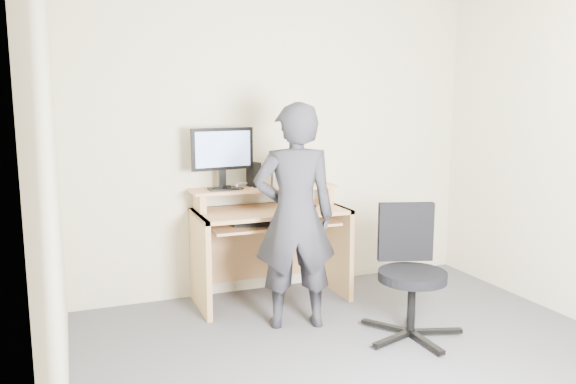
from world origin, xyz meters
TOP-DOWN VIEW (x-y plane):
  - ground at (0.00, 0.00)m, footprint 3.50×3.50m
  - back_wall at (0.00, 1.75)m, footprint 3.50×0.02m
  - desk at (-0.20, 1.53)m, footprint 1.20×0.60m
  - monitor at (-0.55, 1.57)m, footprint 0.51×0.14m
  - external_drive at (-0.28, 1.64)m, footprint 0.10×0.14m
  - travel_mug at (-0.10, 1.61)m, footprint 0.09×0.09m
  - smartphone at (0.19, 1.58)m, footprint 0.11×0.15m
  - charger at (-0.52, 1.55)m, footprint 0.06×0.05m
  - headphones at (-0.36, 1.63)m, footprint 0.18×0.18m
  - keyboard at (-0.29, 1.36)m, footprint 0.49×0.30m
  - mouse at (0.11, 1.35)m, footprint 0.10×0.06m
  - office_chair at (0.46, 0.47)m, footprint 0.70×0.67m
  - person at (-0.22, 0.89)m, footprint 0.65×0.50m

SIDE VIEW (x-z plane):
  - ground at x=0.00m, z-range 0.00..0.00m
  - office_chair at x=0.46m, z-range 0.04..0.92m
  - desk at x=-0.20m, z-range 0.09..1.00m
  - keyboard at x=-0.29m, z-range 0.65..0.68m
  - mouse at x=0.11m, z-range 0.75..0.79m
  - person at x=-0.22m, z-range 0.00..1.60m
  - smartphone at x=0.19m, z-range 0.91..0.92m
  - headphones at x=-0.36m, z-range 0.89..0.95m
  - charger at x=-0.52m, z-range 0.91..0.94m
  - travel_mug at x=-0.10m, z-range 0.91..1.08m
  - external_drive at x=-0.28m, z-range 0.91..1.11m
  - monitor at x=-0.55m, z-range 0.96..1.45m
  - back_wall at x=0.00m, z-range 0.00..2.50m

